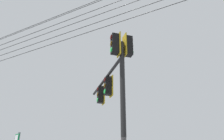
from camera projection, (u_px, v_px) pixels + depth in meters
name	position (u px, v px, depth m)	size (l,w,h in m)	color
signal_mast_assembly	(114.00, 85.00, 9.52)	(5.02, 2.55, 6.75)	black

